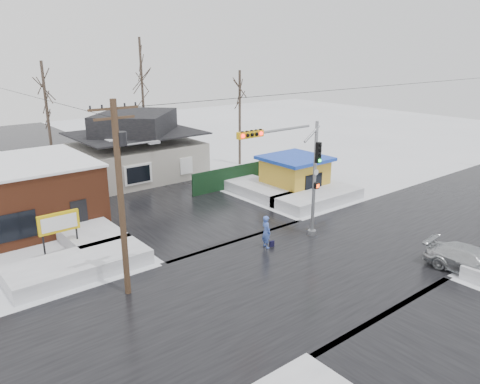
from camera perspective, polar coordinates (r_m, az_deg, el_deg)
ground at (r=24.65m, az=7.51°, el=-9.50°), size 120.00×120.00×0.00m
road_ns at (r=24.65m, az=7.52°, el=-9.48°), size 10.00×120.00×0.02m
road_ew at (r=24.65m, az=7.52°, el=-9.48°), size 120.00×10.00×0.02m
snowbank_nw at (r=25.46m, az=-19.05°, el=-8.46°), size 7.00×3.00×0.80m
snowbank_ne at (r=35.07m, az=9.51°, el=-0.65°), size 7.00×3.00×0.80m
snowbank_nside_w at (r=30.42m, az=-18.84°, el=-4.18°), size 3.00×8.00×0.80m
snowbank_nside_e at (r=37.13m, az=1.70°, el=0.59°), size 3.00×8.00×0.80m
traffic_signal at (r=26.66m, az=6.93°, el=3.02°), size 6.05×0.68×7.00m
utility_pole at (r=21.09m, az=-14.24°, el=0.40°), size 3.15×0.44×9.00m
marquee_sign at (r=27.09m, az=-21.22°, el=-3.63°), size 2.20×0.21×2.55m
house at (r=42.06m, az=-12.50°, el=5.29°), size 10.40×8.40×5.76m
kiosk at (r=37.08m, az=6.67°, el=2.16°), size 4.60×4.60×2.88m
fence at (r=38.17m, az=-0.82°, el=1.84°), size 8.00×0.12×1.80m
tree_far_left at (r=42.87m, az=-22.78°, el=11.82°), size 3.00×3.00×10.00m
tree_far_mid at (r=48.40m, az=-12.00°, el=15.11°), size 3.00×3.00×12.00m
tree_far_right at (r=45.09m, az=-0.03°, el=12.30°), size 3.00×3.00×9.00m
pedestrian at (r=26.77m, az=3.21°, el=-4.89°), size 0.57×0.77×1.92m
car at (r=26.66m, az=26.43°, el=-7.56°), size 2.43×4.80×1.34m
shopping_bag at (r=27.18m, az=3.90°, el=-6.34°), size 0.29×0.16×0.35m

